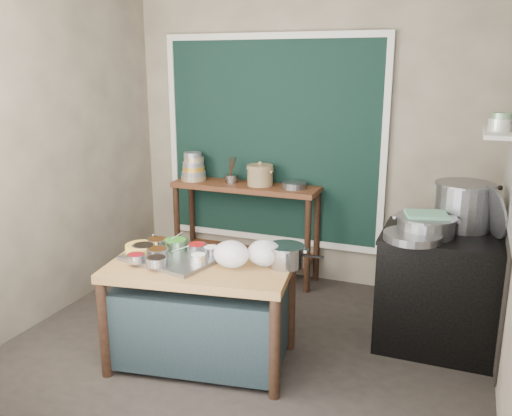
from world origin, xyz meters
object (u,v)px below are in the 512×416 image
at_px(yellow_basin, 142,250).
at_px(stock_pot, 464,206).
at_px(back_counter, 246,231).
at_px(saucepan, 285,255).
at_px(stove_block, 442,292).
at_px(ceramic_crock, 260,176).
at_px(steamer, 426,225).
at_px(utensil_cup, 232,179).
at_px(condiment_tray, 171,258).
at_px(prep_table, 202,314).

height_order(yellow_basin, stock_pot, stock_pot).
height_order(back_counter, yellow_basin, back_counter).
distance_m(saucepan, stock_pot, 1.45).
bearing_deg(stove_block, saucepan, -144.82).
xyz_separation_m(ceramic_crock, steamer, (1.60, -0.80, -0.09)).
bearing_deg(stock_pot, utensil_cup, 165.93).
relative_size(ceramic_crock, stock_pot, 0.59).
distance_m(condiment_tray, saucepan, 0.80).
relative_size(stove_block, ceramic_crock, 3.41).
xyz_separation_m(saucepan, utensil_cup, (-1.05, 1.46, 0.17)).
bearing_deg(stove_block, stock_pot, 67.24).
relative_size(stove_block, stock_pot, 2.02).
relative_size(prep_table, stove_block, 1.39).
distance_m(saucepan, ceramic_crock, 1.64).
bearing_deg(prep_table, yellow_basin, 173.07).
bearing_deg(utensil_cup, saucepan, -54.17).
distance_m(yellow_basin, steamer, 2.05).
distance_m(prep_table, ceramic_crock, 1.77).
xyz_separation_m(prep_table, steamer, (1.41, 0.83, 0.58)).
height_order(prep_table, back_counter, back_counter).
distance_m(prep_table, stove_block, 1.80).
distance_m(prep_table, saucepan, 0.74).
bearing_deg(steamer, ceramic_crock, 153.37).
bearing_deg(stove_block, back_counter, 158.98).
xyz_separation_m(utensil_cup, stock_pot, (2.14, -0.54, 0.06)).
distance_m(stove_block, yellow_basin, 2.24).
relative_size(back_counter, stove_block, 1.61).
bearing_deg(stock_pot, steamer, -131.12).
bearing_deg(utensil_cup, condiment_tray, -80.62).
distance_m(prep_table, utensil_cup, 1.82).
distance_m(condiment_tray, yellow_basin, 0.24).
relative_size(back_counter, condiment_tray, 2.33).
distance_m(back_counter, yellow_basin, 1.67).
bearing_deg(back_counter, utensil_cup, 173.16).
bearing_deg(condiment_tray, back_counter, 94.15).
xyz_separation_m(utensil_cup, ceramic_crock, (0.30, -0.01, 0.05)).
bearing_deg(back_counter, yellow_basin, -94.03).
height_order(ceramic_crock, steamer, ceramic_crock).
xyz_separation_m(utensil_cup, steamer, (1.90, -0.81, -0.04)).
height_order(back_counter, stove_block, back_counter).
bearing_deg(back_counter, stock_pot, -14.61).
bearing_deg(condiment_tray, steamer, 27.04).
relative_size(prep_table, yellow_basin, 5.47).
relative_size(yellow_basin, ceramic_crock, 0.87).
distance_m(prep_table, stock_pot, 2.10).
xyz_separation_m(condiment_tray, ceramic_crock, (0.03, 1.63, 0.27)).
relative_size(prep_table, stock_pot, 2.81).
height_order(stove_block, saucepan, saucepan).
relative_size(stock_pot, steamer, 1.02).
distance_m(saucepan, utensil_cup, 1.80).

